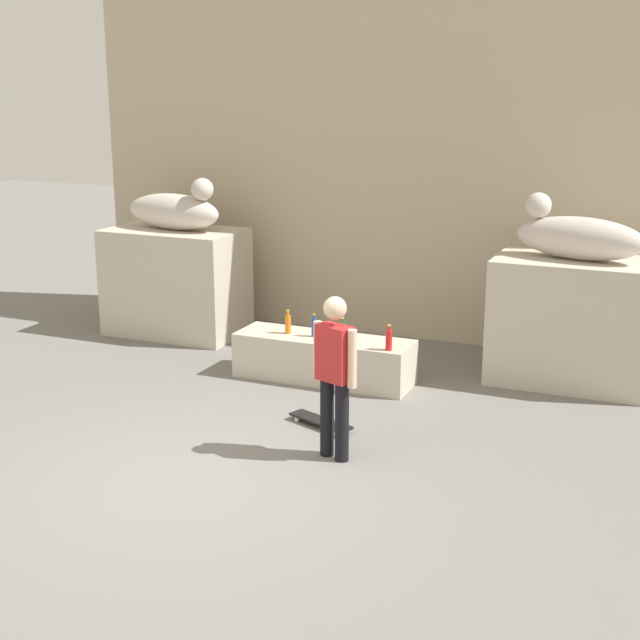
{
  "coord_description": "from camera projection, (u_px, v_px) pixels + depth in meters",
  "views": [
    {
      "loc": [
        4.24,
        -6.81,
        3.69
      ],
      "look_at": [
        0.42,
        2.08,
        1.1
      ],
      "focal_mm": 50.6,
      "sensor_mm": 36.0,
      "label": 1
    }
  ],
  "objects": [
    {
      "name": "ground_plane",
      "position": [
        194.0,
        478.0,
        8.62
      ],
      "size": [
        40.0,
        40.0,
        0.0
      ],
      "primitive_type": "plane",
      "color": "slate"
    },
    {
      "name": "facade_wall",
      "position": [
        395.0,
        102.0,
        12.85
      ],
      "size": [
        9.42,
        0.6,
        6.74
      ],
      "primitive_type": "cube",
      "color": "#C0B194",
      "rests_on": "ground_plane"
    },
    {
      "name": "pedestal_left",
      "position": [
        176.0,
        282.0,
        13.36
      ],
      "size": [
        1.97,
        1.17,
        1.57
      ],
      "primitive_type": "cube",
      "color": "beige",
      "rests_on": "ground_plane"
    },
    {
      "name": "pedestal_right",
      "position": [
        574.0,
        322.0,
        11.16
      ],
      "size": [
        1.97,
        1.17,
        1.57
      ],
      "primitive_type": "cube",
      "color": "beige",
      "rests_on": "ground_plane"
    },
    {
      "name": "statue_reclining_left",
      "position": [
        175.0,
        210.0,
        13.06
      ],
      "size": [
        1.66,
        0.77,
        0.78
      ],
      "rotation": [
        0.0,
        0.0,
        -0.14
      ],
      "color": "beige",
      "rests_on": "pedestal_left"
    },
    {
      "name": "statue_reclining_right",
      "position": [
        577.0,
        236.0,
        10.91
      ],
      "size": [
        1.68,
        0.88,
        0.78
      ],
      "rotation": [
        0.0,
        0.0,
        2.93
      ],
      "color": "beige",
      "rests_on": "pedestal_right"
    },
    {
      "name": "ledge_block",
      "position": [
        324.0,
        358.0,
        11.36
      ],
      "size": [
        2.26,
        0.69,
        0.57
      ],
      "primitive_type": "cube",
      "color": "beige",
      "rests_on": "ground_plane"
    },
    {
      "name": "skater",
      "position": [
        335.0,
        371.0,
        8.85
      ],
      "size": [
        0.51,
        0.31,
        1.67
      ],
      "rotation": [
        0.0,
        0.0,
        5.94
      ],
      "color": "black",
      "rests_on": "ground_plane"
    },
    {
      "name": "skateboard",
      "position": [
        321.0,
        421.0,
        9.87
      ],
      "size": [
        0.82,
        0.47,
        0.08
      ],
      "rotation": [
        0.0,
        0.0,
        5.92
      ],
      "color": "black",
      "rests_on": "ground_plane"
    },
    {
      "name": "bottle_orange",
      "position": [
        288.0,
        324.0,
        11.41
      ],
      "size": [
        0.07,
        0.07,
        0.31
      ],
      "color": "orange",
      "rests_on": "ledge_block"
    },
    {
      "name": "bottle_green",
      "position": [
        343.0,
        331.0,
        11.1
      ],
      "size": [
        0.06,
        0.06,
        0.29
      ],
      "color": "#1E722D",
      "rests_on": "ledge_block"
    },
    {
      "name": "bottle_blue",
      "position": [
        314.0,
        327.0,
        11.28
      ],
      "size": [
        0.06,
        0.06,
        0.29
      ],
      "color": "#194C99",
      "rests_on": "ledge_block"
    },
    {
      "name": "bottle_red",
      "position": [
        389.0,
        340.0,
        10.71
      ],
      "size": [
        0.08,
        0.08,
        0.31
      ],
      "color": "red",
      "rests_on": "ledge_block"
    }
  ]
}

